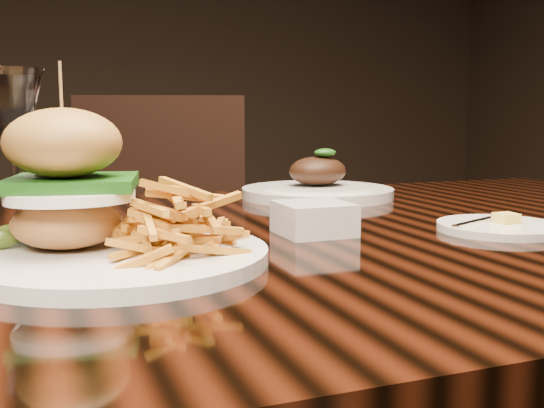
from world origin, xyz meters
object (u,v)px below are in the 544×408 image
object	(u,v)px
dining_table	(276,291)
chair_far	(158,254)
wine_glass	(12,115)
far_dish	(317,188)
burger_plate	(112,212)

from	to	relation	value
dining_table	chair_far	world-z (taller)	chair_far
dining_table	chair_far	distance (m)	0.90
dining_table	wine_glass	size ratio (longest dim) A/B	7.99
wine_glass	far_dish	world-z (taller)	wine_glass
burger_plate	wine_glass	bearing A→B (deg)	144.64
dining_table	burger_plate	xyz separation A→B (m)	(-0.21, -0.10, 0.13)
dining_table	burger_plate	size ratio (longest dim) A/B	5.38
chair_far	burger_plate	bearing A→B (deg)	-84.87
far_dish	dining_table	bearing A→B (deg)	-123.36
dining_table	chair_far	bearing A→B (deg)	89.29
wine_glass	chair_far	world-z (taller)	same
far_dish	chair_far	size ratio (longest dim) A/B	0.29
burger_plate	dining_table	bearing A→B (deg)	49.47
dining_table	chair_far	size ratio (longest dim) A/B	1.68
burger_plate	chair_far	bearing A→B (deg)	101.47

